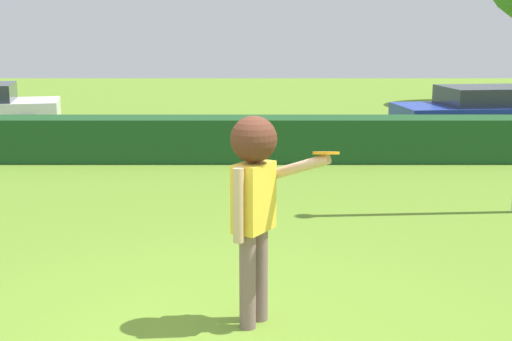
{
  "coord_description": "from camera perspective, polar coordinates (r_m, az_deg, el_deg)",
  "views": [
    {
      "loc": [
        0.36,
        -5.22,
        2.52
      ],
      "look_at": [
        0.34,
        1.39,
        1.15
      ],
      "focal_mm": 48.49,
      "sensor_mm": 36.0,
      "label": 1
    }
  ],
  "objects": [
    {
      "name": "hedge_row",
      "position": [
        13.31,
        -1.39,
        2.62
      ],
      "size": [
        23.8,
        0.9,
        0.84
      ],
      "primitive_type": "cube",
      "color": "#1B4921",
      "rests_on": "ground"
    },
    {
      "name": "person",
      "position": [
        5.75,
        0.05,
        -1.53
      ],
      "size": [
        0.84,
        0.5,
        1.81
      ],
      "color": "#7E5F62",
      "rests_on": "ground"
    },
    {
      "name": "frisbee",
      "position": [
        5.67,
        5.96,
        1.45
      ],
      "size": [
        0.22,
        0.22,
        0.06
      ],
      "color": "orange"
    },
    {
      "name": "parked_car_blue",
      "position": [
        16.2,
        19.08,
        4.57
      ],
      "size": [
        4.38,
        2.22,
        1.25
      ],
      "color": "#263FA5",
      "rests_on": "ground"
    }
  ]
}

